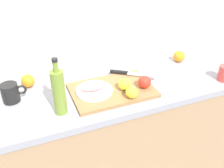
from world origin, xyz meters
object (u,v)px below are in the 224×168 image
object	(u,v)px
chef_knife	(127,73)
olive_oil_bottle	(59,91)
cutting_board	(112,90)
fish_fillet	(94,87)
white_plate	(94,91)
lemon_0	(124,84)
coffee_mug_1	(11,93)

from	to	relation	value
chef_knife	olive_oil_bottle	bearing A→B (deg)	-123.38
cutting_board	fish_fillet	size ratio (longest dim) A/B	3.04
cutting_board	white_plate	world-z (taller)	white_plate
cutting_board	lemon_0	world-z (taller)	lemon_0
cutting_board	olive_oil_bottle	size ratio (longest dim) A/B	1.53
coffee_mug_1	cutting_board	bearing A→B (deg)	-12.38
fish_fillet	chef_knife	size ratio (longest dim) A/B	0.58
olive_oil_bottle	lemon_0	bearing A→B (deg)	6.62
cutting_board	fish_fillet	distance (m)	0.11
olive_oil_bottle	chef_knife	bearing A→B (deg)	22.84
lemon_0	coffee_mug_1	world-z (taller)	coffee_mug_1
white_plate	lemon_0	bearing A→B (deg)	-13.82
cutting_board	white_plate	xyz separation A→B (m)	(-0.10, 0.01, 0.02)
cutting_board	chef_knife	bearing A→B (deg)	37.66
cutting_board	white_plate	distance (m)	0.10
white_plate	chef_knife	size ratio (longest dim) A/B	0.78
olive_oil_bottle	coffee_mug_1	xyz separation A→B (m)	(-0.22, 0.19, -0.07)
chef_knife	white_plate	bearing A→B (deg)	-122.80
coffee_mug_1	white_plate	bearing A→B (deg)	-14.56
olive_oil_bottle	cutting_board	bearing A→B (deg)	14.10
cutting_board	fish_fillet	world-z (taller)	fish_fillet
chef_knife	coffee_mug_1	xyz separation A→B (m)	(-0.67, 0.00, 0.02)
white_plate	olive_oil_bottle	distance (m)	0.24
cutting_board	chef_knife	xyz separation A→B (m)	(0.15, 0.11, 0.02)
fish_fillet	chef_knife	world-z (taller)	fish_fillet
fish_fillet	lemon_0	world-z (taller)	lemon_0
cutting_board	olive_oil_bottle	xyz separation A→B (m)	(-0.31, -0.08, 0.11)
lemon_0	coffee_mug_1	bearing A→B (deg)	165.64
white_plate	olive_oil_bottle	bearing A→B (deg)	-157.89
chef_knife	coffee_mug_1	distance (m)	0.68
white_plate	chef_knife	xyz separation A→B (m)	(0.25, 0.11, 0.00)
cutting_board	lemon_0	bearing A→B (deg)	-30.19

